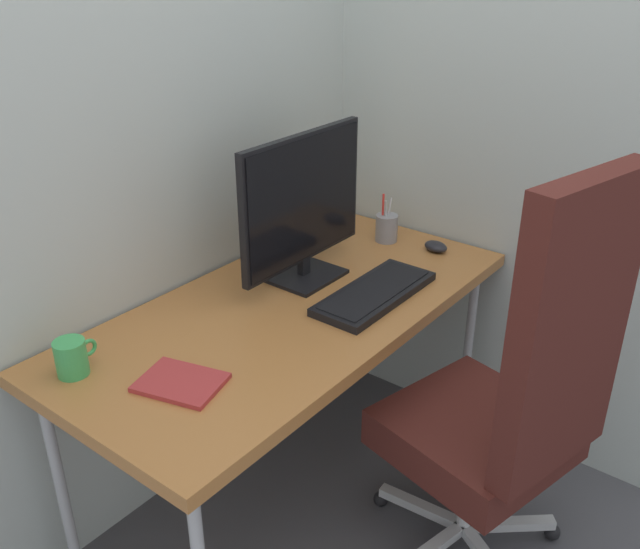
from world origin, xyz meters
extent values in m
plane|color=#4C4C51|center=(0.00, 0.00, 0.00)|extent=(8.00, 8.00, 0.00)
cube|color=#B7C1BC|center=(0.00, 0.37, 1.40)|extent=(2.47, 0.04, 2.80)
cube|color=#B7C1BC|center=(0.75, -0.15, 1.40)|extent=(0.04, 1.73, 2.80)
cube|color=#B27038|center=(0.00, 0.00, 0.69)|extent=(1.43, 0.69, 0.04)
cylinder|color=#B2B5BA|center=(0.65, -0.28, 0.34)|extent=(0.03, 0.03, 0.67)
cylinder|color=#B2B5BA|center=(-0.65, 0.28, 0.34)|extent=(0.03, 0.03, 0.67)
cylinder|color=#B2B5BA|center=(0.65, 0.28, 0.34)|extent=(0.03, 0.03, 0.67)
cube|color=silver|center=(0.01, -0.51, 0.07)|extent=(0.28, 0.10, 0.03)
sphere|color=black|center=(0.33, -0.76, 0.03)|extent=(0.05, 0.05, 0.05)
cube|color=silver|center=(0.24, -0.65, 0.07)|extent=(0.21, 0.24, 0.03)
sphere|color=black|center=(0.41, -0.44, 0.03)|extent=(0.05, 0.05, 0.05)
cube|color=silver|center=(0.28, -0.49, 0.07)|extent=(0.27, 0.14, 0.03)
sphere|color=black|center=(0.12, -0.27, 0.03)|extent=(0.05, 0.05, 0.05)
cube|color=silver|center=(0.13, -0.41, 0.07)|extent=(0.06, 0.28, 0.03)
cylinder|color=silver|center=(0.15, -0.55, 0.22)|extent=(0.04, 0.04, 0.28)
cube|color=#4C1E19|center=(0.15, -0.55, 0.42)|extent=(0.54, 0.54, 0.11)
cube|color=#4C1E19|center=(0.10, -0.77, 0.86)|extent=(0.41, 0.16, 0.76)
cube|color=black|center=(0.17, 0.08, 0.72)|extent=(0.22, 0.18, 0.01)
cube|color=black|center=(0.17, 0.09, 0.75)|extent=(0.04, 0.02, 0.06)
cube|color=black|center=(0.17, 0.09, 0.97)|extent=(0.53, 0.02, 0.40)
cube|color=black|center=(0.17, 0.08, 0.97)|extent=(0.50, 0.01, 0.37)
cube|color=black|center=(0.19, -0.17, 0.72)|extent=(0.43, 0.17, 0.02)
cube|color=black|center=(0.19, -0.17, 0.74)|extent=(0.40, 0.14, 0.00)
ellipsoid|color=black|center=(0.60, -0.14, 0.73)|extent=(0.08, 0.10, 0.03)
cylinder|color=gray|center=(0.57, 0.04, 0.76)|extent=(0.08, 0.08, 0.10)
cylinder|color=silver|center=(0.56, 0.04, 0.81)|extent=(0.02, 0.01, 0.11)
cylinder|color=silver|center=(0.58, 0.04, 0.81)|extent=(0.02, 0.01, 0.11)
torus|color=#333338|center=(0.57, 0.04, 0.77)|extent=(0.03, 0.04, 0.01)
cylinder|color=red|center=(0.57, 0.05, 0.81)|extent=(0.02, 0.02, 0.14)
cube|color=#B23333|center=(-0.47, -0.05, 0.72)|extent=(0.20, 0.23, 0.01)
cylinder|color=#3FAD59|center=(-0.60, 0.19, 0.76)|extent=(0.08, 0.08, 0.09)
torus|color=#3FAD59|center=(-0.55, 0.19, 0.76)|extent=(0.05, 0.01, 0.05)
camera|label=1|loc=(-1.34, -1.15, 1.68)|focal=38.68mm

